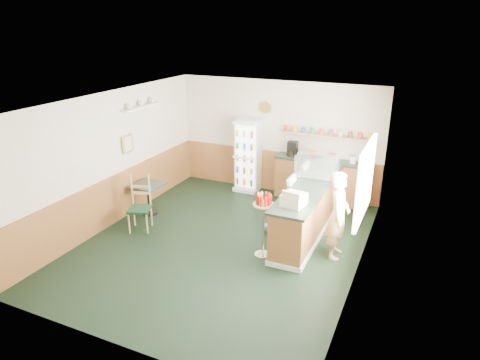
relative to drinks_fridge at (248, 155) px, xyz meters
The scene contains 13 objects.
ground 2.95m from the drinks_fridge, 76.61° to the right, with size 6.00×6.00×0.00m, color black.
room_envelope 2.15m from the drinks_fridge, 78.04° to the right, with size 5.04×6.02×2.72m.
service_counter 2.64m from the drinks_fridge, 39.74° to the right, with size 0.68×3.01×1.01m.
back_counter 1.87m from the drinks_fridge, ahead, with size 2.24×0.42×1.69m.
drinks_fridge is the anchor object (origin of this frame).
display_case 2.35m from the drinks_fridge, 30.67° to the right, with size 0.83×0.43×0.47m.
cash_register 3.35m from the drinks_fridge, 53.22° to the right, with size 0.36×0.38×0.21m, color beige.
shopkeeper 3.56m from the drinks_fridge, 40.54° to the right, with size 0.53×0.38×1.60m, color tan.
condiment_stand 3.21m from the drinks_fridge, 61.92° to the right, with size 0.38×0.38×1.18m.
newspaper_rack 2.35m from the drinks_fridge, 45.37° to the right, with size 0.09×0.46×0.91m.
cafe_table 2.64m from the drinks_fridge, 122.45° to the right, with size 0.63×0.63×0.69m.
cafe_chair 3.04m from the drinks_fridge, 111.35° to the right, with size 0.54×0.55×1.13m.
dog_doorstop 2.48m from the drinks_fridge, 56.80° to the right, with size 0.19×0.25×0.23m.
Camera 1 is at (3.27, -6.43, 4.00)m, focal length 32.00 mm.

